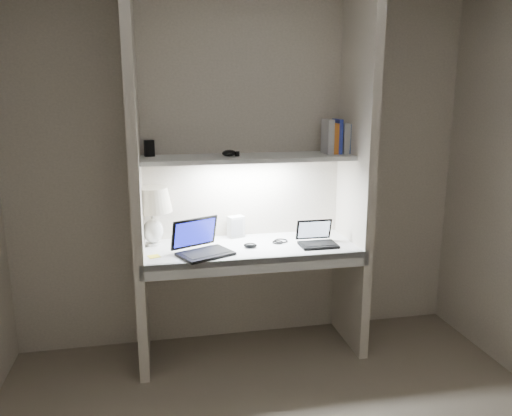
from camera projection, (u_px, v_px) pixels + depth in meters
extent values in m
cube|color=beige|center=(243.00, 169.00, 3.51)|extent=(3.20, 0.01, 2.50)
cube|color=beige|center=(136.00, 179.00, 3.10)|extent=(0.06, 0.55, 2.50)
cube|color=beige|center=(356.00, 172.00, 3.39)|extent=(0.06, 0.55, 2.50)
cube|color=white|center=(251.00, 248.00, 3.36)|extent=(1.40, 0.55, 0.04)
cube|color=silver|center=(259.00, 265.00, 3.12)|extent=(1.46, 0.03, 0.10)
cube|color=silver|center=(248.00, 158.00, 3.32)|extent=(1.40, 0.36, 0.03)
cube|color=white|center=(248.00, 161.00, 3.32)|extent=(0.60, 0.04, 0.02)
cylinder|color=white|center=(154.00, 244.00, 3.37)|extent=(0.10, 0.10, 0.02)
ellipsoid|color=white|center=(153.00, 231.00, 3.35)|extent=(0.13, 0.13, 0.17)
cylinder|color=white|center=(153.00, 217.00, 3.32)|extent=(0.02, 0.02, 0.07)
sphere|color=#FFD899|center=(152.00, 206.00, 3.31)|extent=(0.04, 0.04, 0.04)
cube|color=black|center=(206.00, 254.00, 3.15)|extent=(0.39, 0.34, 0.02)
cube|color=black|center=(205.00, 252.00, 3.15)|extent=(0.31, 0.26, 0.00)
cube|color=black|center=(194.00, 233.00, 3.23)|extent=(0.32, 0.19, 0.20)
cube|color=#171CC5|center=(195.00, 233.00, 3.23)|extent=(0.28, 0.16, 0.16)
cube|color=black|center=(318.00, 245.00, 3.34)|extent=(0.25, 0.17, 0.02)
cube|color=black|center=(318.00, 243.00, 3.34)|extent=(0.21, 0.12, 0.00)
cube|color=black|center=(314.00, 229.00, 3.42)|extent=(0.25, 0.05, 0.14)
cube|color=silver|center=(314.00, 230.00, 3.42)|extent=(0.22, 0.04, 0.12)
cube|color=silver|center=(236.00, 227.00, 3.54)|extent=(0.13, 0.11, 0.15)
ellipsoid|color=black|center=(250.00, 245.00, 3.31)|extent=(0.10, 0.08, 0.03)
torus|color=black|center=(281.00, 241.00, 3.44)|extent=(0.10, 0.10, 0.01)
cube|color=yellow|center=(154.00, 256.00, 3.13)|extent=(0.09, 0.09, 0.00)
cube|color=silver|center=(353.00, 138.00, 3.45)|extent=(0.03, 0.16, 0.21)
cube|color=#244A90|center=(349.00, 136.00, 3.44)|extent=(0.04, 0.16, 0.23)
cube|color=silver|center=(343.00, 138.00, 3.44)|extent=(0.04, 0.16, 0.21)
cube|color=#24329E|center=(337.00, 136.00, 3.43)|extent=(0.03, 0.16, 0.23)
cube|color=orange|center=(333.00, 138.00, 3.42)|extent=(0.03, 0.16, 0.21)
cube|color=#B9B7BD|center=(328.00, 136.00, 3.41)|extent=(0.04, 0.16, 0.23)
cube|color=black|center=(149.00, 148.00, 3.27)|extent=(0.07, 0.06, 0.11)
ellipsoid|color=black|center=(229.00, 153.00, 3.27)|extent=(0.12, 0.10, 0.04)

